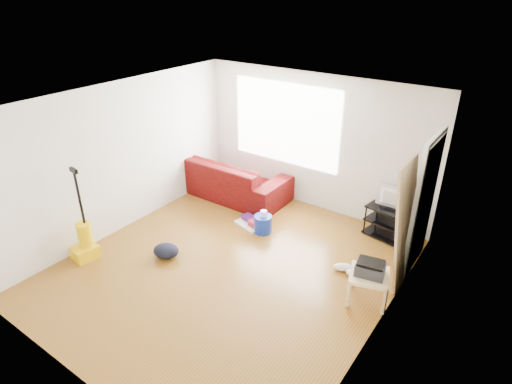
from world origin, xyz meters
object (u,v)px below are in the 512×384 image
Objects in this scene: bucket at (263,232)px; tv_stand at (390,223)px; cleaning_tray at (253,222)px; vacuum at (85,242)px; sofa at (226,193)px; backpack at (167,257)px; side_table at (369,278)px.

tv_stand is at bearing 30.56° from bucket.
cleaning_tray is 2.77m from vacuum.
cleaning_tray is at bearing 161.92° from bucket.
tv_stand is at bearing 25.13° from cleaning_tray.
sofa is 3.30m from tv_stand.
backpack is at bearing -125.45° from tv_stand.
side_table is (3.58, -1.41, 0.35)m from sofa.
side_table is at bearing -3.41° from backpack.
vacuum reaches higher than sofa.
sofa reaches higher than backpack.
side_table reaches higher than backpack.
vacuum reaches higher than side_table.
cleaning_tray is 1.66m from backpack.
bucket is at bearing -18.08° from cleaning_tray.
tv_stand is at bearing -175.30° from sofa.
sofa is 3.87m from side_table.
side_table is 4.26m from vacuum.
bucket is 1.69m from backpack.
tv_stand is 2.14m from bucket.
side_table is at bearing -15.94° from bucket.
cleaning_tray is at bearing 62.85° from vacuum.
bucket is (-1.82, -1.08, -0.28)m from tv_stand.
cleaning_tray is at bearing 163.81° from side_table.
bucket is at bearing 41.29° from backpack.
backpack is (-2.63, -2.56, -0.28)m from tv_stand.
vacuum is (-3.95, -1.59, -0.07)m from side_table.
bucket is at bearing -139.09° from tv_stand.
backpack is at bearing -108.68° from cleaning_tray.
bucket is 0.21× the size of vacuum.
sofa is 3.04m from vacuum.
side_table reaches higher than cleaning_tray.
bucket is at bearing 57.20° from vacuum.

